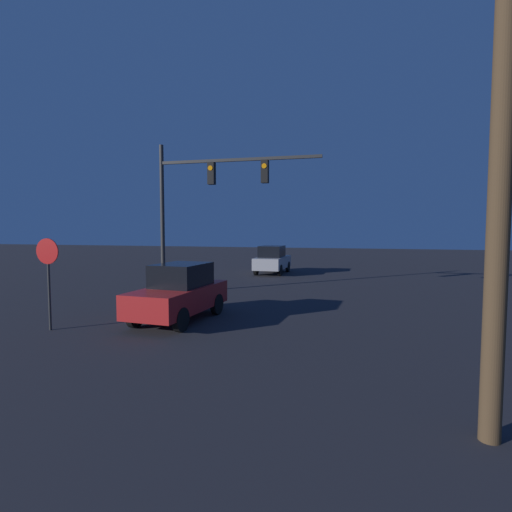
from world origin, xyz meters
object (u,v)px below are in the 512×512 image
Objects in this scene: car_near at (180,292)px; utility_pole at (504,94)px; car_far at (272,260)px; stop_sign at (48,266)px; traffic_signal_mast at (202,193)px.

car_near is 9.62m from utility_pole.
stop_sign is (-3.12, -15.14, 0.92)m from car_far.
utility_pole reaches higher than traffic_signal_mast.
car_far is 0.44× the size of utility_pole.
traffic_signal_mast is (-1.03, 4.43, 3.45)m from car_near.
car_far is 15.48m from stop_sign.
car_far is at bearing 110.48° from utility_pole.
car_near and car_far have the same top height.
utility_pole is (7.06, -5.42, 3.67)m from car_near.
car_far is at bearing 82.44° from traffic_signal_mast.
stop_sign reaches higher than car_far.
utility_pole is at bearing -18.77° from stop_sign.
traffic_signal_mast is 12.75m from utility_pole.
car_far is 1.51× the size of stop_sign.
stop_sign is at bearing 161.23° from utility_pole.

